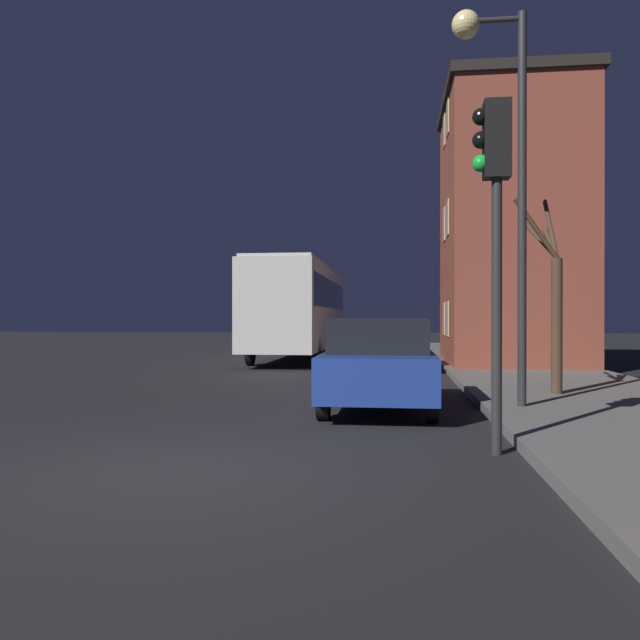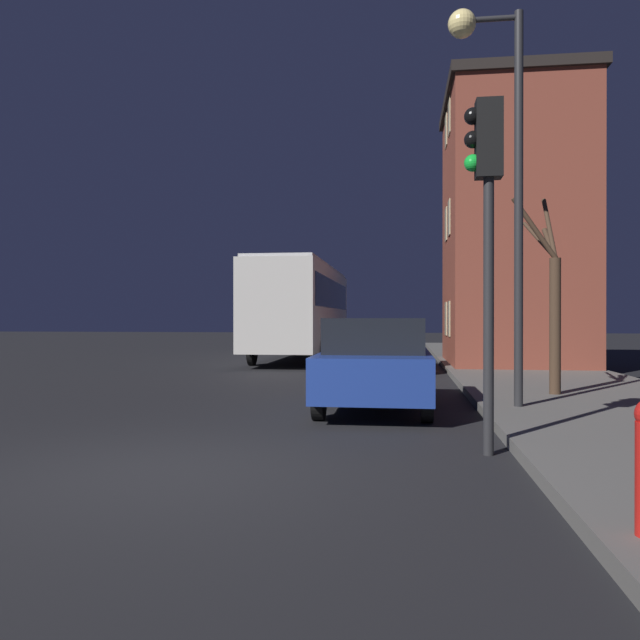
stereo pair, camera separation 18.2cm
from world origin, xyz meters
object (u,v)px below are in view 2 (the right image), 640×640
at_px(traffic_light, 486,200).
at_px(bare_tree, 552,299).
at_px(bus, 303,304).
at_px(streetlamp, 494,126).
at_px(car_mid_lane, 390,345).
at_px(car_near_lane, 376,362).

xyz_separation_m(traffic_light, bare_tree, (1.85, 4.90, -1.00)).
distance_m(bare_tree, bus, 13.33).
height_order(streetlamp, traffic_light, streetlamp).
height_order(bus, car_mid_lane, bus).
bearing_deg(traffic_light, streetlamp, 80.19).
distance_m(traffic_light, car_mid_lane, 11.77).
xyz_separation_m(streetlamp, car_mid_lane, (-1.84, 8.47, -3.92)).
relative_size(bus, car_near_lane, 2.70).
bearing_deg(streetlamp, car_near_lane, 167.13).
relative_size(traffic_light, car_mid_lane, 1.05).
bearing_deg(car_mid_lane, bus, 124.82).
bearing_deg(bare_tree, car_mid_lane, 115.68).
bearing_deg(traffic_light, car_mid_lane, 96.53).
relative_size(streetlamp, car_near_lane, 1.55).
bearing_deg(car_near_lane, car_mid_lane, 89.35).
bearing_deg(car_mid_lane, car_near_lane, -90.65).
bearing_deg(car_near_lane, bare_tree, 23.74).
relative_size(streetlamp, bare_tree, 1.67).
height_order(car_near_lane, car_mid_lane, car_near_lane).
bearing_deg(bus, traffic_light, -73.83).
xyz_separation_m(bare_tree, car_mid_lane, (-3.17, 6.59, -1.17)).
bearing_deg(bus, car_near_lane, -75.48).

